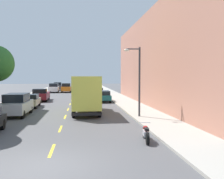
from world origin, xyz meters
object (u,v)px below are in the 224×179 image
at_px(parked_sedan_champagne, 30,101).
at_px(parked_pickup_burgundy, 41,95).
at_px(parked_wagon_teal, 103,96).
at_px(delivery_box_truck, 86,92).
at_px(parked_suv_silver, 17,104).
at_px(parked_sedan_red, 98,92).
at_px(parked_motorcycle, 146,133).
at_px(parked_suv_charcoal, 58,86).
at_px(street_lamp, 137,76).
at_px(parked_suv_white, 54,88).
at_px(parked_suv_forest, 96,88).
at_px(moving_orange_sedan, 66,88).

xyz_separation_m(parked_sedan_champagne, parked_pickup_burgundy, (0.03, 7.47, 0.08)).
bearing_deg(parked_wagon_teal, parked_sedan_champagne, -148.26).
xyz_separation_m(delivery_box_truck, parked_sedan_champagne, (-6.04, 5.34, -1.19)).
height_order(parked_sedan_champagne, parked_suv_silver, parked_suv_silver).
xyz_separation_m(parked_sedan_red, parked_motorcycle, (0.55, -31.29, -0.34)).
height_order(parked_pickup_burgundy, parked_suv_silver, parked_suv_silver).
distance_m(parked_suv_charcoal, parked_motorcycle, 52.53).
relative_size(street_lamp, parked_suv_white, 1.16).
xyz_separation_m(parked_suv_forest, parked_wagon_teal, (-0.12, -20.40, -0.18)).
relative_size(parked_pickup_burgundy, parked_suv_charcoal, 1.10).
bearing_deg(parked_wagon_teal, parked_motorcycle, -88.73).
xyz_separation_m(delivery_box_truck, parked_sedan_red, (2.41, 20.45, -1.19)).
bearing_deg(moving_orange_sedan, parked_motorcycle, -81.33).
bearing_deg(parked_suv_silver, parked_motorcycle, -48.18).
height_order(parked_suv_silver, parked_suv_white, same).
distance_m(parked_sedan_champagne, parked_suv_silver, 6.18).
xyz_separation_m(parked_pickup_burgundy, moving_orange_sedan, (2.41, 19.32, 0.16)).
height_order(parked_pickup_burgundy, parked_wagon_teal, parked_pickup_burgundy).
distance_m(parked_suv_forest, parked_motorcycle, 41.85).
bearing_deg(delivery_box_truck, parked_pickup_burgundy, 115.14).
height_order(street_lamp, parked_sedan_red, street_lamp).
bearing_deg(parked_wagon_teal, parked_suv_charcoal, 105.90).
bearing_deg(parked_wagon_teal, moving_orange_sedan, 105.77).
bearing_deg(delivery_box_truck, parked_motorcycle, -74.77).
height_order(parked_suv_forest, parked_motorcycle, parked_suv_forest).
bearing_deg(parked_suv_forest, parked_sedan_champagne, -108.61).
height_order(parked_suv_forest, parked_wagon_teal, parked_suv_forest).
bearing_deg(parked_suv_white, parked_sedan_red, -53.08).
distance_m(parked_suv_forest, moving_orange_sedan, 6.30).
bearing_deg(parked_suv_silver, parked_sedan_red, 68.44).
bearing_deg(parked_pickup_burgundy, parked_sedan_champagne, -90.24).
distance_m(street_lamp, moving_orange_sedan, 36.32).
xyz_separation_m(parked_sedan_champagne, parked_sedan_red, (8.45, 15.11, 0.00)).
xyz_separation_m(delivery_box_truck, parked_pickup_burgundy, (-6.01, 12.81, -1.11)).
height_order(parked_suv_charcoal, parked_suv_silver, same).
bearing_deg(parked_suv_silver, moving_orange_sedan, 85.83).
xyz_separation_m(parked_suv_silver, parked_motorcycle, (8.95, -10.01, -0.58)).
bearing_deg(parked_sedan_champagne, street_lamp, -40.27).
bearing_deg(parked_suv_charcoal, delivery_box_truck, -81.44).
height_order(parked_wagon_teal, parked_motorcycle, parked_wagon_teal).
bearing_deg(parked_sedan_red, parked_suv_charcoal, 112.72).
height_order(delivery_box_truck, parked_wagon_teal, delivery_box_truck).
height_order(parked_suv_forest, parked_suv_silver, same).
height_order(parked_sedan_champagne, parked_motorcycle, parked_sedan_champagne).
xyz_separation_m(street_lamp, moving_orange_sedan, (-7.72, 35.40, -2.49)).
height_order(parked_wagon_teal, parked_suv_white, parked_suv_white).
bearing_deg(parked_suv_white, parked_suv_charcoal, 89.70).
xyz_separation_m(parked_suv_silver, moving_orange_sedan, (2.40, 32.96, 0.00)).
xyz_separation_m(parked_suv_charcoal, parked_suv_white, (-0.05, -8.99, 0.00)).
relative_size(parked_suv_silver, parked_suv_white, 0.99).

